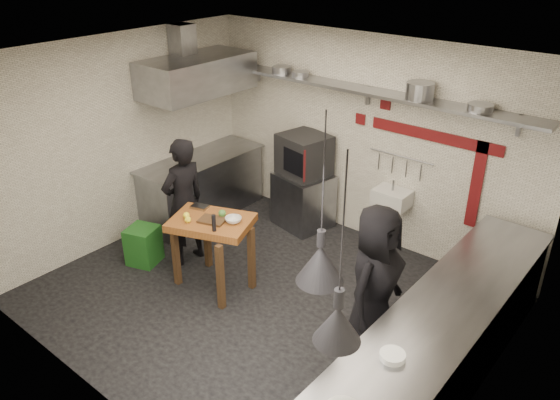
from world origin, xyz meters
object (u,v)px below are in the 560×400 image
Objects in this scene: green_bin at (143,245)px; chef_left at (184,202)px; oven_stand at (303,200)px; prep_table at (213,253)px; combi_oven at (304,155)px; chef_right at (374,284)px.

green_bin is 0.82m from chef_left.
prep_table is at bearing -74.91° from oven_stand.
chef_left is (-0.58, -1.74, 0.44)m from oven_stand.
chef_left reaches higher than combi_oven.
prep_table reaches higher than green_bin.
prep_table is (1.09, 0.21, 0.21)m from green_bin.
chef_right is at bearing 94.74° from chef_left.
green_bin is 0.54× the size of prep_table.
prep_table is (0.14, -1.96, -0.63)m from combi_oven.
oven_stand is at bearing -42.37° from combi_oven.
combi_oven is at bearing 137.63° from oven_stand.
oven_stand is 2.36m from green_bin.
chef_right is at bearing -15.62° from prep_table.
chef_right is (2.06, 0.20, 0.37)m from prep_table.
chef_right is (3.15, 0.42, 0.58)m from green_bin.
green_bin is at bearing -39.66° from chef_left.
green_bin is 3.23m from chef_right.
combi_oven reaches higher than prep_table.
prep_table is (0.12, -1.93, 0.06)m from oven_stand.
chef_left reaches higher than oven_stand.
oven_stand is 0.69m from combi_oven.
combi_oven reaches higher than green_bin.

